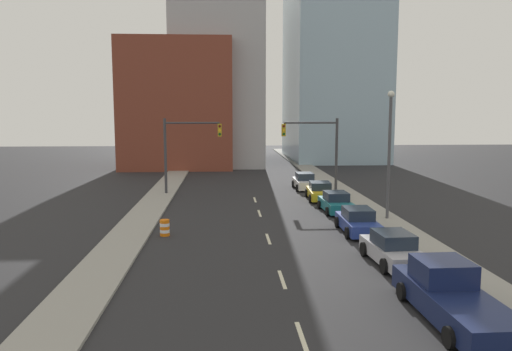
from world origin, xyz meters
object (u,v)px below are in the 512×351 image
(traffic_barrel, at_px, (165,228))
(sedan_blue, at_px, (358,221))
(traffic_signal_right, at_px, (321,144))
(sedan_silver, at_px, (393,249))
(street_lamp, at_px, (389,146))
(pickup_truck_navy, at_px, (451,297))
(sedan_teal, at_px, (336,203))
(sedan_white, at_px, (305,182))
(sedan_yellow, at_px, (320,192))
(traffic_signal_left, at_px, (181,145))

(traffic_barrel, height_order, sedan_blue, sedan_blue)
(traffic_signal_right, distance_m, sedan_silver, 21.31)
(traffic_barrel, height_order, street_lamp, street_lamp)
(traffic_signal_right, relative_size, pickup_truck_navy, 1.04)
(sedan_teal, distance_m, sedan_white, 10.84)
(sedan_silver, height_order, sedan_blue, sedan_silver)
(traffic_signal_right, bearing_deg, sedan_yellow, -101.27)
(sedan_silver, bearing_deg, sedan_blue, 87.41)
(traffic_barrel, distance_m, sedan_blue, 11.40)
(pickup_truck_navy, bearing_deg, sedan_yellow, 89.17)
(traffic_barrel, distance_m, sedan_white, 20.32)
(traffic_signal_left, distance_m, sedan_teal, 14.98)
(sedan_silver, bearing_deg, pickup_truck_navy, -93.56)
(sedan_white, bearing_deg, sedan_blue, -88.41)
(traffic_barrel, bearing_deg, sedan_white, 57.43)
(traffic_signal_right, height_order, sedan_blue, traffic_signal_right)
(sedan_yellow, bearing_deg, sedan_silver, -86.48)
(traffic_signal_left, xyz_separation_m, sedan_teal, (11.73, -8.56, -3.67))
(street_lamp, bearing_deg, traffic_signal_left, 141.68)
(sedan_blue, bearing_deg, sedan_silver, -88.76)
(pickup_truck_navy, xyz_separation_m, sedan_silver, (0.07, 6.31, -0.07))
(sedan_teal, height_order, sedan_white, sedan_white)
(traffic_signal_left, distance_m, traffic_barrel, 15.35)
(street_lamp, distance_m, sedan_white, 14.78)
(traffic_signal_right, relative_size, sedan_blue, 1.44)
(traffic_barrel, distance_m, pickup_truck_navy, 16.85)
(traffic_signal_left, bearing_deg, sedan_blue, -51.83)
(street_lamp, bearing_deg, pickup_truck_navy, -100.49)
(traffic_barrel, xyz_separation_m, street_lamp, (14.29, 3.37, 4.46))
(traffic_signal_left, distance_m, street_lamp, 18.54)
(traffic_signal_right, height_order, pickup_truck_navy, traffic_signal_right)
(traffic_signal_left, xyz_separation_m, sedan_blue, (11.65, -14.82, -3.65))
(traffic_signal_right, xyz_separation_m, street_lamp, (2.30, -11.49, 0.60))
(traffic_barrel, xyz_separation_m, sedan_silver, (11.44, -6.13, 0.23))
(sedan_silver, bearing_deg, sedan_white, 88.32)
(street_lamp, relative_size, sedan_yellow, 1.94)
(traffic_signal_right, bearing_deg, sedan_silver, -91.50)
(street_lamp, bearing_deg, sedan_teal, 133.77)
(sedan_teal, bearing_deg, traffic_signal_left, 142.21)
(traffic_barrel, bearing_deg, traffic_signal_right, 51.10)
(traffic_signal_left, bearing_deg, sedan_silver, -60.90)
(traffic_signal_left, bearing_deg, sedan_teal, -36.12)
(pickup_truck_navy, xyz_separation_m, sedan_teal, (0.12, 18.74, -0.11))
(traffic_signal_left, distance_m, pickup_truck_navy, 29.88)
(traffic_signal_right, distance_m, traffic_barrel, 19.47)
(pickup_truck_navy, bearing_deg, sedan_teal, 88.63)
(pickup_truck_navy, distance_m, sedan_yellow, 23.83)
(traffic_signal_left, height_order, sedan_blue, traffic_signal_left)
(pickup_truck_navy, relative_size, sedan_yellow, 1.45)
(traffic_barrel, bearing_deg, sedan_yellow, 45.24)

